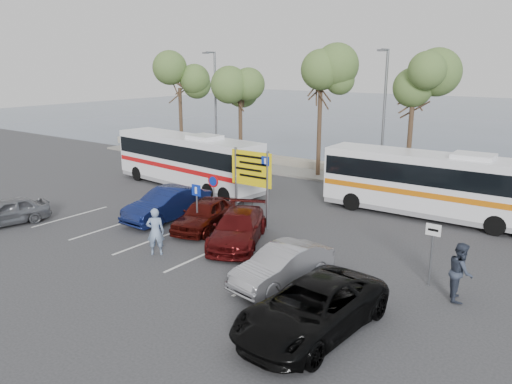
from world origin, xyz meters
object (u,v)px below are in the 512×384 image
Objects in this scene: car_silver_b at (282,266)px; car_red at (205,214)px; street_lamp_right at (384,112)px; coach_bus_right at (434,187)px; car_silver_a at (7,212)px; suv_black at (312,308)px; direction_sign at (251,174)px; car_blue at (167,204)px; pedestrian_near at (155,232)px; pedestrian_far at (460,272)px; street_lamp_left at (215,102)px; car_maroon at (238,228)px; coach_bus_left at (187,162)px.

car_red is at bearing 164.35° from car_silver_b.
car_silver_b is (2.68, -14.86, -3.93)m from street_lamp_right.
car_silver_a is (-15.78, -12.79, -0.92)m from coach_bus_right.
direction_sign is at bearing 141.35° from suv_black.
car_blue is at bearing 160.08° from suv_black.
pedestrian_near reaches higher than car_silver_a.
pedestrian_far is (10.73, 3.00, 0.00)m from pedestrian_near.
street_lamp_left is 17.87m from car_maroon.
street_lamp_left reaches higher than car_silver_a.
coach_bus_left is 14.22m from coach_bus_right.
coach_bus_left reaches higher than pedestrian_far.
direction_sign is at bearing -140.38° from pedestrian_near.
coach_bus_right is (14.00, 2.48, 0.00)m from coach_bus_left.
direction_sign is 4.48m from car_blue.
street_lamp_left is 24.62m from pedestrian_far.
car_red is at bearing -51.36° from street_lamp_left.
car_maroon is 2.46× the size of pedestrian_near.
pedestrian_near is at bearing -49.29° from car_blue.
car_blue is 1.00× the size of car_maroon.
direction_sign reaches higher than car_silver_b.
car_maroon is (1.01, -2.31, -1.75)m from direction_sign.
direction_sign reaches higher than coach_bus_right.
pedestrian_near is (-7.35, -11.29, -0.60)m from coach_bus_right.
direction_sign is 0.89× the size of car_silver_b.
street_lamp_right is 13.08m from car_red.
car_silver_a is 9.34m from car_red.
pedestrian_far is at bearing -25.06° from car_maroon.
car_silver_a is 0.72× the size of suv_black.
car_silver_b is at bearing -79.79° from street_lamp_right.
suv_black is (10.87, -5.00, -0.04)m from car_blue.
car_silver_a is at bearing -137.03° from car_blue.
suv_black is at bearing -43.27° from street_lamp_left.
pedestrian_near is (6.65, -8.81, -0.60)m from coach_bus_left.
car_maroon is at bearing -66.48° from direction_sign.
coach_bus_left is at bearing -62.45° from street_lamp_left.
street_lamp_left reaches higher than car_silver_b.
pedestrian_far reaches higher than car_blue.
car_red is at bearing -122.26° from pedestrian_near.
coach_bus_left is at bearing 125.57° from car_blue.
car_red is 0.79× the size of suv_black.
car_red is 2.15× the size of pedestrian_far.
direction_sign is 5.47m from pedestrian_near.
car_red reaches higher than car_silver_a.
car_blue is 0.89× the size of suv_black.
coach_bus_right is at bearing -13.58° from street_lamp_left.
street_lamp_left is 1.71× the size of car_maroon.
car_red is at bearing -41.00° from coach_bus_left.
car_maroon is (-0.99, -12.63, -3.92)m from street_lamp_right.
street_lamp_right is (13.00, 0.00, 0.00)m from street_lamp_left.
coach_bus_left is 2.91× the size of car_silver_a.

